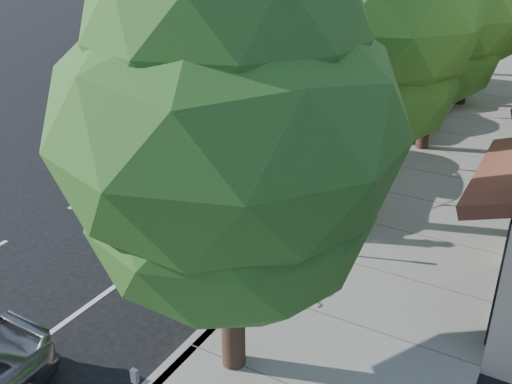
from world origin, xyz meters
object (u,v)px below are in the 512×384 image
Objects in this scene: street_tree_0 at (229,134)px; street_tree_2 at (439,17)px; dark_sedan at (401,109)px; street_tree_1 at (375,25)px; dark_suv_far at (423,57)px; white_pickup at (435,77)px; bicycle at (230,271)px; silver_suv at (309,157)px; cyclist at (277,197)px.

street_tree_0 is 0.99× the size of street_tree_2.
street_tree_0 is 12.00m from street_tree_2.
dark_sedan is (-1.40, 2.13, -3.67)m from street_tree_2.
street_tree_1 is 6.03m from street_tree_2.
street_tree_0 is 6.04m from street_tree_1.
street_tree_0 is 23.96m from dark_suv_far.
white_pickup is 4.68m from dark_suv_far.
street_tree_1 is (0.00, 6.00, 0.67)m from street_tree_0.
street_tree_2 reaches higher than bicycle.
street_tree_2 is at bearing 59.32° from silver_suv.
bicycle is 0.28× the size of white_pickup.
white_pickup is (0.71, 11.62, -0.04)m from silver_suv.
silver_suv is at bearing 13.45° from bicycle.
street_tree_1 reaches higher than bicycle.
dark_suv_far is (-3.05, 23.50, -3.52)m from street_tree_0.
bicycle is 21.61m from dark_suv_far.
street_tree_1 reaches higher than dark_sedan.
silver_suv reaches higher than bicycle.
dark_suv_far is at bearing -22.92° from cyclist.
street_tree_0 reaches higher than white_pickup.
cyclist reaches higher than white_pickup.
dark_suv_far is at bearing 87.78° from silver_suv.
bicycle is at bearing 123.45° from street_tree_0.
silver_suv is 1.09× the size of white_pickup.
dark_suv_far is (-3.05, 17.50, -4.19)m from street_tree_1.
cyclist is 14.54m from white_pickup.
cyclist reaches higher than bicycle.
dark_suv_far is at bearing 9.80° from bicycle.
white_pickup is (-0.10, 17.15, 0.43)m from bicycle.
street_tree_2 is at bearing -80.07° from dark_suv_far.
street_tree_1 is 6.18m from bicycle.
street_tree_0 is 3.61× the size of cyclist.
silver_suv is (-2.11, 1.50, -4.02)m from street_tree_1.
street_tree_0 reaches higher than cyclist.
bicycle is at bearing -97.38° from street_tree_2.
street_tree_0 reaches higher than silver_suv.
dark_sedan is (0.71, 6.63, -0.20)m from silver_suv.
bicycle is at bearing -92.66° from dark_sedan.
dark_sedan is at bearing -84.94° from dark_suv_far.
bicycle is at bearing -90.28° from dark_suv_far.
street_tree_1 is at bearing 90.00° from street_tree_0.
silver_suv is at bearing -97.32° from white_pickup.
street_tree_0 is at bearing -87.47° from dark_sedan.
cyclist is at bearing -138.33° from street_tree_1.
silver_suv is 16.03m from dark_suv_far.
silver_suv reaches higher than dark_suv_far.
cyclist is at bearing -94.33° from dark_sedan.
street_tree_2 is 12.44m from dark_suv_far.
street_tree_1 is 1.19× the size of silver_suv.
bicycle is 17.16m from white_pickup.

